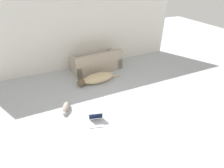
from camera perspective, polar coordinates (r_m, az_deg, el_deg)
ground_plane at (r=4.01m, az=9.57°, el=-19.36°), size 20.00×20.00×0.00m
wall_back at (r=6.64m, az=-9.99°, el=16.68°), size 7.34×0.06×2.72m
couch at (r=6.58m, az=-5.02°, el=6.66°), size 1.85×0.95×0.77m
dog at (r=5.86m, az=-4.96°, el=1.87°), size 1.56×0.55×0.30m
cat at (r=4.87m, az=-14.82°, el=-7.42°), size 0.30×0.59×0.16m
laptop_open at (r=4.40m, az=-5.24°, el=-11.43°), size 0.42×0.40×0.24m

